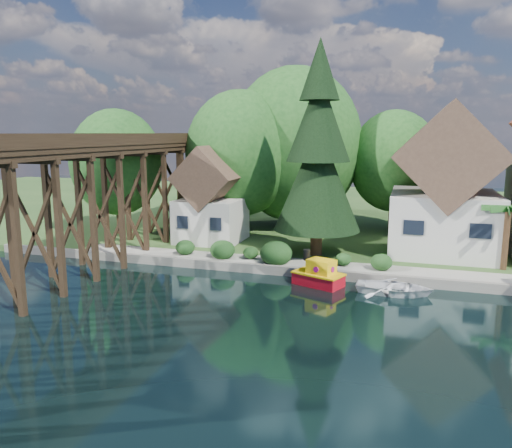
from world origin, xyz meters
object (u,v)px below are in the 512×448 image
Objects in this scene: trestle_bridge at (88,193)px; house_left at (445,191)px; tugboat at (319,275)px; boat_white_a at (394,286)px; conifer at (318,154)px; palm_tree at (509,211)px; shed at (211,201)px.

house_left is (23.00, 10.83, -0.21)m from trestle_bridge.
boat_white_a is (4.54, -0.31, -0.20)m from tugboat.
trestle_bridge is 4.01× the size of house_left.
trestle_bridge reaches higher than boat_white_a.
conifer reaches higher than trestle_bridge.
conifer is at bearing 26.63° from trestle_bridge.
boat_white_a is (-6.70, -5.72, -3.96)m from palm_tree.
house_left reaches higher than palm_tree.
shed is at bearing 61.81° from trestle_bridge.
shed is 21.81m from palm_tree.
shed is at bearing 142.50° from tugboat.
tugboat is at bearing -37.50° from shed.
conifer is 11.19m from boat_white_a.
conifer is (-8.83, -3.72, 2.73)m from house_left.
house_left is at bearing 4.77° from shed.
trestle_bridge is 16.05m from conifer.
conifer is (14.17, 7.10, 2.52)m from trestle_bridge.
conifer is 12.95m from palm_tree.
palm_tree is at bearing -6.79° from shed.
palm_tree is (3.65, -4.08, -0.72)m from house_left.
trestle_bridge is 16.17m from tugboat.
palm_tree is 13.02m from tugboat.
shed is (5.00, 9.33, -1.52)m from trestle_bridge.
trestle_bridge is 10.69m from shed.
conifer reaches higher than boat_white_a.
conifer reaches higher than shed.
shed is 2.28× the size of tugboat.
shed reaches higher than palm_tree.
boat_white_a is (19.95, 1.03, -4.89)m from trestle_bridge.
tugboat is (10.41, -7.99, -3.17)m from shed.
shed is at bearing 62.61° from boat_white_a.
palm_tree is at bearing -47.86° from boat_white_a.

